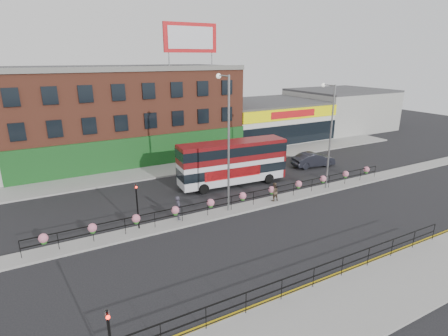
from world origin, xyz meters
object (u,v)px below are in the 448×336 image
double_decker_bus (233,158)px  pedestrian_b (274,192)px  lamp_column_west (227,133)px  lamp_column_east (329,128)px  car (313,160)px  pedestrian_a (178,208)px

double_decker_bus → pedestrian_b: (0.81, -5.24, -1.57)m
pedestrian_b → lamp_column_west: (-4.13, 0.39, 5.15)m
lamp_column_east → pedestrian_b: bearing=-176.4°
car → lamp_column_west: size_ratio=0.48×
car → pedestrian_b: 11.22m
double_decker_bus → pedestrian_b: double_decker_bus is taller
pedestrian_b → lamp_column_west: size_ratio=0.15×
lamp_column_east → car: bearing=56.0°
pedestrian_a → lamp_column_west: 6.36m
car → pedestrian_a: pedestrian_a is taller
pedestrian_b → pedestrian_a: bearing=0.3°
car → pedestrian_a: size_ratio=2.73×
pedestrian_b → car: bearing=-144.4°
double_decker_bus → pedestrian_a: double_decker_bus is taller
lamp_column_west → pedestrian_b: bearing=-5.3°
double_decker_bus → lamp_column_west: size_ratio=1.02×
lamp_column_east → lamp_column_west: bearing=179.9°
double_decker_bus → pedestrian_a: (-7.20, -4.74, -1.46)m
car → pedestrian_a: (-17.55, -5.39, 0.27)m
pedestrian_b → lamp_column_east: bearing=-172.4°
pedestrian_b → lamp_column_east: size_ratio=0.17×
double_decker_bus → car: size_ratio=2.11×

